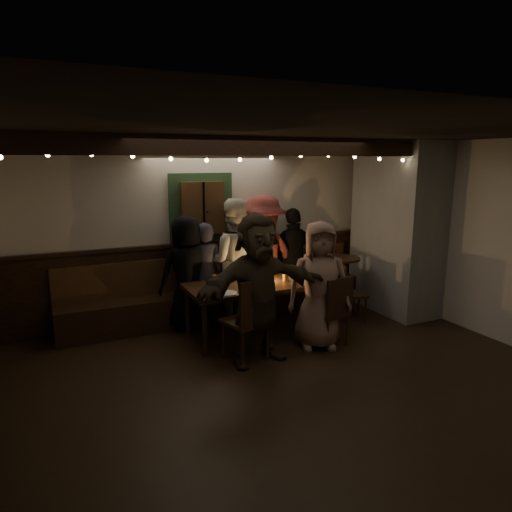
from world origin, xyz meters
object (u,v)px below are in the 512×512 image
dining_table (262,287)px  person_a (187,273)px  high_top (342,278)px  person_b (205,275)px  person_d (263,257)px  person_f (258,289)px  person_c (233,261)px  chair_end (347,289)px  chair_near_right (334,308)px  person_e (293,259)px  chair_near_left (250,315)px  person_g (319,285)px

dining_table → person_a: person_a is taller
dining_table → high_top: 1.55m
person_b → person_d: bearing=-158.5°
person_f → high_top: bearing=22.5°
person_a → person_c: size_ratio=0.89×
person_c → chair_end: bearing=174.2°
chair_near_right → person_c: 1.68m
chair_end → person_c: bearing=155.9°
person_d → person_e: 0.59m
person_b → person_d: person_d is taller
person_b → person_e: size_ratio=0.92×
person_c → person_d: person_d is taller
person_b → person_c: person_c is taller
dining_table → chair_end: size_ratio=2.39×
person_a → dining_table: bearing=136.1°
chair_end → person_b: 2.10m
chair_near_left → chair_near_right: bearing=-1.7°
dining_table → person_f: person_f is taller
chair_near_right → person_c: person_c is taller
person_e → person_g: bearing=74.4°
dining_table → chair_near_left: 0.90m
dining_table → person_e: bearing=40.3°
chair_near_left → chair_end: 2.03m
chair_near_right → dining_table: bearing=128.8°
dining_table → chair_near_left: bearing=-124.5°
chair_near_left → chair_end: (1.89, 0.72, -0.10)m
person_a → person_b: person_a is taller
dining_table → chair_near_left: (-0.51, -0.74, -0.09)m
person_b → person_c: (0.43, 0.00, 0.16)m
high_top → person_g: person_g is taller
high_top → person_a: size_ratio=0.54×
chair_near_left → person_c: size_ratio=0.57×
person_d → person_f: (-0.76, -1.44, -0.03)m
chair_end → person_d: size_ratio=0.46×
dining_table → person_d: person_d is taller
chair_near_right → person_d: (-0.28, 1.46, 0.39)m
person_c → person_b: bearing=18.5°
person_d → person_c: bearing=-13.7°
high_top → person_e: size_ratio=0.54×
chair_near_right → person_e: (0.30, 1.55, 0.29)m
chair_near_left → person_e: (1.43, 1.52, 0.23)m
person_b → person_f: person_f is taller
chair_end → person_b: person_b is taller
person_e → chair_near_right: bearing=81.2°
chair_near_right → person_f: person_f is taller
person_a → person_f: (0.42, -1.42, 0.09)m
chair_end → person_b: (-1.97, 0.68, 0.27)m
person_e → person_g: size_ratio=1.00×
person_d → person_g: size_ratio=1.13×
chair_end → person_a: (-2.22, 0.69, 0.32)m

